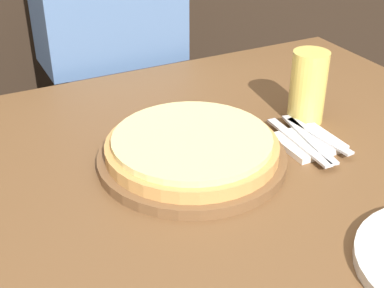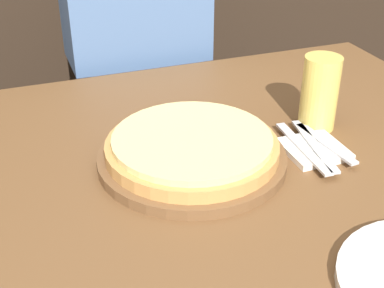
{
  "view_description": "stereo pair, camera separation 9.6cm",
  "coord_description": "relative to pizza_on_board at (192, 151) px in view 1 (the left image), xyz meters",
  "views": [
    {
      "loc": [
        -0.42,
        -0.68,
        1.3
      ],
      "look_at": [
        -0.04,
        0.06,
        0.81
      ],
      "focal_mm": 50.0,
      "sensor_mm": 36.0,
      "label": 1
    },
    {
      "loc": [
        -0.33,
        -0.72,
        1.3
      ],
      "look_at": [
        -0.04,
        0.06,
        0.81
      ],
      "focal_mm": 50.0,
      "sensor_mm": 36.0,
      "label": 2
    }
  ],
  "objects": [
    {
      "name": "pizza_on_board",
      "position": [
        0.0,
        0.0,
        0.0
      ],
      "size": [
        0.35,
        0.35,
        0.06
      ],
      "color": "brown",
      "rests_on": "dining_table"
    },
    {
      "name": "beer_glass",
      "position": [
        0.29,
        0.04,
        0.06
      ],
      "size": [
        0.07,
        0.07,
        0.15
      ],
      "color": "#E5C65B",
      "rests_on": "dining_table"
    },
    {
      "name": "napkin_stack",
      "position": [
        0.23,
        -0.04,
        -0.02
      ],
      "size": [
        0.11,
        0.11,
        0.01
      ],
      "color": "white",
      "rests_on": "dining_table"
    },
    {
      "name": "fork",
      "position": [
        0.21,
        -0.04,
        -0.01
      ],
      "size": [
        0.03,
        0.2,
        0.0
      ],
      "color": "silver",
      "rests_on": "napkin_stack"
    },
    {
      "name": "dinner_knife",
      "position": [
        0.23,
        -0.04,
        -0.01
      ],
      "size": [
        0.05,
        0.2,
        0.0
      ],
      "color": "silver",
      "rests_on": "napkin_stack"
    },
    {
      "name": "spoon",
      "position": [
        0.26,
        -0.04,
        -0.01
      ],
      "size": [
        0.03,
        0.17,
        0.0
      ],
      "color": "silver",
      "rests_on": "napkin_stack"
    },
    {
      "name": "diner_person",
      "position": [
        0.06,
        0.61,
        -0.12
      ],
      "size": [
        0.38,
        0.2,
        1.37
      ],
      "color": "#33333D",
      "rests_on": "ground_plane"
    }
  ]
}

